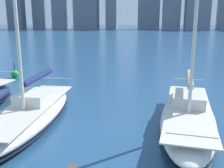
% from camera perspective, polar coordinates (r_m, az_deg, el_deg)
% --- Properties ---
extents(sailboat_tan, '(3.84, 9.80, 9.61)m').
position_cam_1_polar(sailboat_tan, '(13.44, 16.20, -6.52)').
color(sailboat_tan, white).
rests_on(sailboat_tan, ground).
extents(sailboat_navy, '(2.47, 9.07, 12.52)m').
position_cam_1_polar(sailboat_navy, '(13.73, -17.24, -5.93)').
color(sailboat_navy, silver).
rests_on(sailboat_navy, ground).
extents(channel_buoy, '(0.70, 0.70, 1.40)m').
position_cam_1_polar(channel_buoy, '(25.40, -20.41, 2.07)').
color(channel_buoy, green).
rests_on(channel_buoy, ground).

